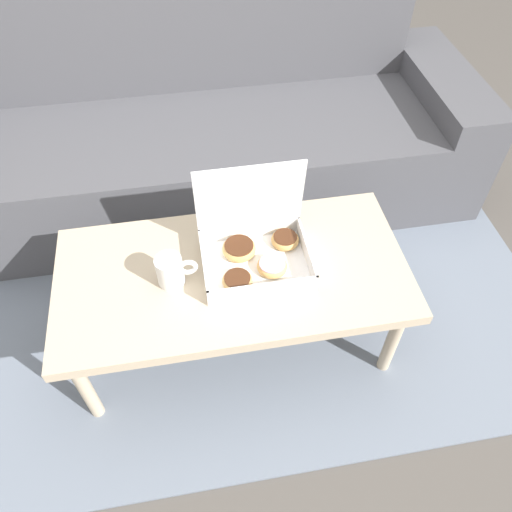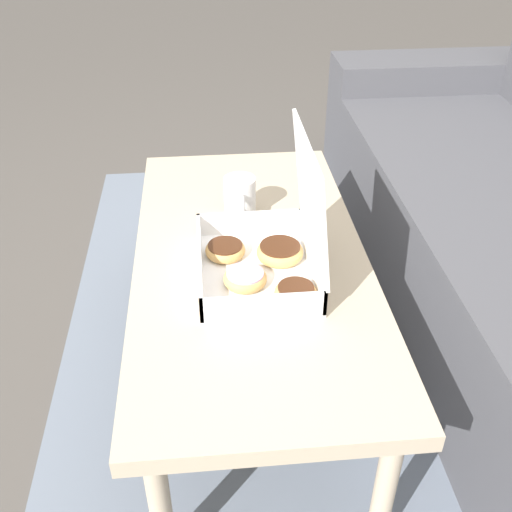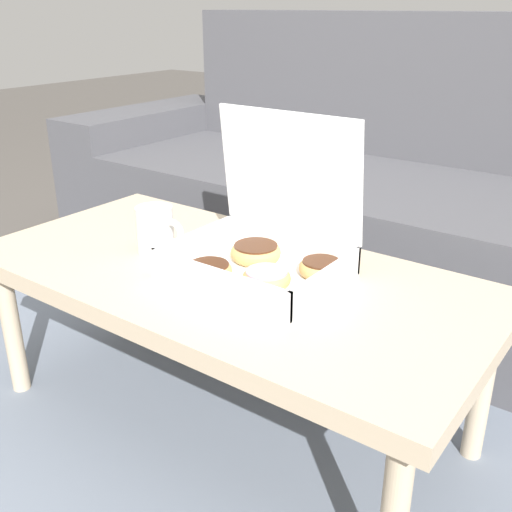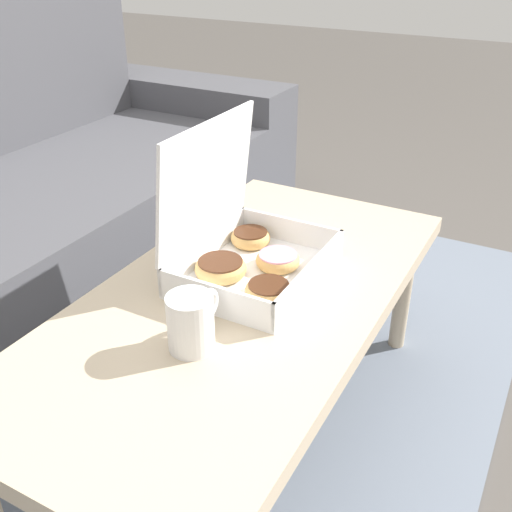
% 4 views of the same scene
% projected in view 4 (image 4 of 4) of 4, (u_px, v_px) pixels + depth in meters
% --- Properties ---
extents(ground_plane, '(12.00, 12.00, 0.00)m').
position_uv_depth(ground_plane, '(216.00, 424.00, 1.46)').
color(ground_plane, '#514C47').
extents(area_rug, '(2.49, 1.82, 0.01)m').
position_uv_depth(area_rug, '(120.00, 383.00, 1.58)').
color(area_rug, slate).
rests_on(area_rug, ground_plane).
extents(coffee_table, '(1.14, 0.56, 0.40)m').
position_uv_depth(coffee_table, '(240.00, 310.00, 1.25)').
color(coffee_table, '#C6B293').
rests_on(coffee_table, ground_plane).
extents(pastry_box, '(0.34, 0.27, 0.33)m').
position_uv_depth(pastry_box, '(244.00, 249.00, 1.28)').
color(pastry_box, white).
rests_on(pastry_box, coffee_table).
extents(coffee_mug, '(0.13, 0.08, 0.11)m').
position_uv_depth(coffee_mug, '(192.00, 321.00, 1.06)').
color(coffee_mug, white).
rests_on(coffee_mug, coffee_table).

